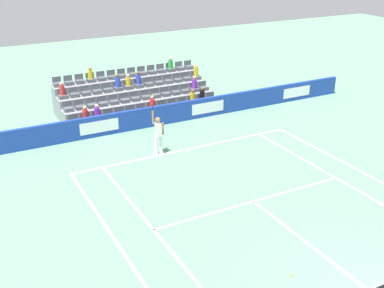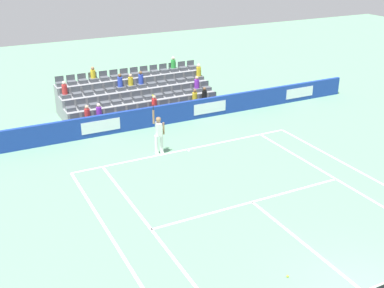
{
  "view_description": "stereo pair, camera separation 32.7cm",
  "coord_description": "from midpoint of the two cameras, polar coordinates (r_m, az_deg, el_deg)",
  "views": [
    {
      "loc": [
        9.53,
        6.6,
        9.21
      ],
      "look_at": [
        0.68,
        -10.08,
        1.1
      ],
      "focal_mm": 45.37,
      "sensor_mm": 36.0,
      "label": 1
    },
    {
      "loc": [
        9.24,
        6.75,
        9.21
      ],
      "look_at": [
        0.68,
        -10.08,
        1.1
      ],
      "focal_mm": 45.37,
      "sensor_mm": 36.0,
      "label": 2
    }
  ],
  "objects": [
    {
      "name": "line_doubles_sideline_right",
      "position": [
        21.57,
        19.59,
        -3.48
      ],
      "size": [
        0.1,
        11.89,
        0.01
      ],
      "primitive_type": "cube",
      "color": "white",
      "rests_on": "ground"
    },
    {
      "name": "stadium_stand",
      "position": [
        28.06,
        -7.07,
        5.36
      ],
      "size": [
        8.68,
        3.8,
        2.57
      ],
      "color": "gray",
      "rests_on": "ground"
    },
    {
      "name": "line_singles_sideline_right",
      "position": [
        20.65,
        16.97,
        -4.34
      ],
      "size": [
        0.1,
        11.89,
        0.01
      ],
      "primitive_type": "cube",
      "color": "white",
      "rests_on": "ground"
    },
    {
      "name": "line_centre_mark",
      "position": [
        22.67,
        -0.93,
        -0.73
      ],
      "size": [
        0.1,
        0.2,
        0.01
      ],
      "primitive_type": "cube",
      "color": "white",
      "rests_on": "ground"
    },
    {
      "name": "tennis_player",
      "position": [
        21.99,
        -4.45,
        1.23
      ],
      "size": [
        0.52,
        0.38,
        2.85
      ],
      "color": "white",
      "rests_on": "ground"
    },
    {
      "name": "loose_tennis_ball",
      "position": [
        15.03,
        11.0,
        -14.9
      ],
      "size": [
        0.07,
        0.07,
        0.07
      ],
      "primitive_type": "sphere",
      "color": "#D1E533",
      "rests_on": "ground"
    },
    {
      "name": "line_service",
      "position": [
        18.54,
        6.74,
        -6.71
      ],
      "size": [
        8.23,
        0.1,
        0.01
      ],
      "primitive_type": "cube",
      "color": "white",
      "rests_on": "ground"
    },
    {
      "name": "line_centre_service",
      "position": [
        16.44,
        13.13,
        -11.51
      ],
      "size": [
        0.1,
        6.4,
        0.01
      ],
      "primitive_type": "cube",
      "color": "white",
      "rests_on": "ground"
    },
    {
      "name": "line_doubles_sideline_left",
      "position": [
        16.1,
        -9.02,
        -11.97
      ],
      "size": [
        0.1,
        11.89,
        0.01
      ],
      "primitive_type": "cube",
      "color": "white",
      "rests_on": "ground"
    },
    {
      "name": "line_baseline",
      "position": [
        22.75,
        -1.04,
        -0.64
      ],
      "size": [
        10.97,
        0.1,
        0.01
      ],
      "primitive_type": "cube",
      "color": "white",
      "rests_on": "ground"
    },
    {
      "name": "sponsor_barrier",
      "position": [
        25.52,
        -4.66,
        3.29
      ],
      "size": [
        24.75,
        0.22,
        1.08
      ],
      "color": "#193899",
      "rests_on": "ground"
    },
    {
      "name": "line_singles_sideline_left",
      "position": [
        16.49,
        -4.46,
        -10.79
      ],
      "size": [
        0.1,
        11.89,
        0.01
      ],
      "primitive_type": "cube",
      "color": "white",
      "rests_on": "ground"
    }
  ]
}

